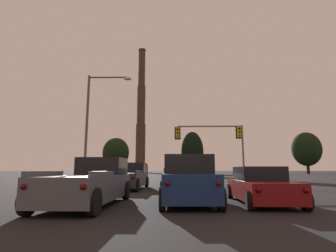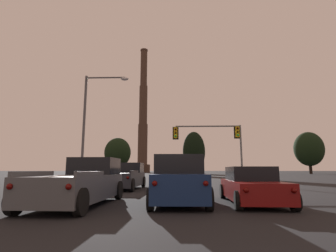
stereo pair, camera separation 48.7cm
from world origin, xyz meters
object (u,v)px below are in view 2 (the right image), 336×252
at_px(pickup_truck_left_lane_second, 82,183).
at_px(street_lamp, 91,117).
at_px(sedan_right_lane_second, 251,186).
at_px(sedan_center_lane_front, 172,179).
at_px(pickup_truck_left_lane_front, 125,177).
at_px(traffic_light_overhead_right, 217,138).
at_px(smokestack, 143,122).
at_px(suv_center_lane_second, 178,180).

bearing_deg(pickup_truck_left_lane_second, street_lamp, 108.82).
relative_size(sedan_right_lane_second, sedan_center_lane_front, 1.01).
bearing_deg(street_lamp, pickup_truck_left_lane_front, -27.60).
bearing_deg(traffic_light_overhead_right, smokestack, 101.17).
bearing_deg(sedan_right_lane_second, sedan_center_lane_front, 116.48).
relative_size(traffic_light_overhead_right, street_lamp, 0.76).
height_order(sedan_center_lane_front, pickup_truck_left_lane_front, pickup_truck_left_lane_front).
bearing_deg(sedan_center_lane_front, pickup_truck_left_lane_front, 170.49).
distance_m(sedan_right_lane_second, sedan_center_lane_front, 7.91).
bearing_deg(pickup_truck_left_lane_second, smokestack, 97.82).
bearing_deg(smokestack, pickup_truck_left_lane_front, -83.33).
distance_m(pickup_truck_left_lane_front, smokestack, 112.45).
xyz_separation_m(suv_center_lane_second, street_lamp, (-6.77, 9.47, 4.53)).
bearing_deg(sedan_center_lane_front, pickup_truck_left_lane_second, -113.74).
bearing_deg(smokestack, street_lamp, -84.89).
height_order(sedan_center_lane_front, suv_center_lane_second, suv_center_lane_second).
bearing_deg(smokestack, pickup_truck_left_lane_second, -83.84).
bearing_deg(pickup_truck_left_lane_second, sedan_right_lane_second, 6.36).
bearing_deg(suv_center_lane_second, smokestack, 97.06).
relative_size(sedan_right_lane_second, traffic_light_overhead_right, 0.71).
relative_size(suv_center_lane_second, smokestack, 0.08).
relative_size(pickup_truck_left_lane_second, suv_center_lane_second, 1.13).
relative_size(pickup_truck_left_lane_second, traffic_light_overhead_right, 0.83).
bearing_deg(traffic_light_overhead_right, sedan_right_lane_second, -93.90).
distance_m(suv_center_lane_second, street_lamp, 12.50).
distance_m(pickup_truck_left_lane_second, smokestack, 120.49).
distance_m(sedan_center_lane_front, suv_center_lane_second, 7.31).
bearing_deg(sedan_center_lane_front, smokestack, 97.93).
bearing_deg(traffic_light_overhead_right, street_lamp, -154.87).
bearing_deg(pickup_truck_left_lane_front, suv_center_lane_second, -63.34).
relative_size(pickup_truck_left_lane_front, traffic_light_overhead_right, 0.83).
distance_m(pickup_truck_left_lane_second, sedan_right_lane_second, 6.62).
bearing_deg(pickup_truck_left_lane_front, smokestack, 98.57).
xyz_separation_m(sedan_right_lane_second, suv_center_lane_second, (-2.89, -0.08, 0.23)).
bearing_deg(traffic_light_overhead_right, pickup_truck_left_lane_second, -116.91).
bearing_deg(street_lamp, sedan_center_lane_front, -18.74).
bearing_deg(sedan_center_lane_front, street_lamp, 160.88).
bearing_deg(pickup_truck_left_lane_second, sedan_center_lane_front, 68.30).
relative_size(suv_center_lane_second, traffic_light_overhead_right, 0.73).
bearing_deg(smokestack, traffic_light_overhead_right, -78.83).
height_order(sedan_center_lane_front, smokestack, smokestack).
distance_m(pickup_truck_left_lane_second, pickup_truck_left_lane_front, 8.28).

